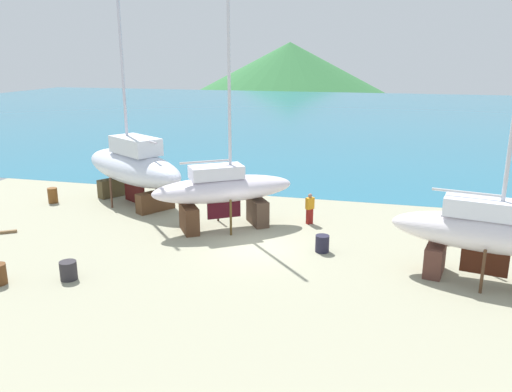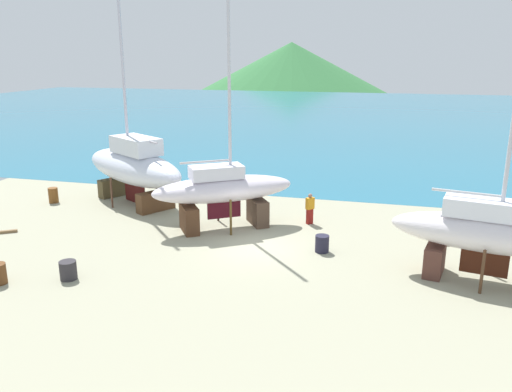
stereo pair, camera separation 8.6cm
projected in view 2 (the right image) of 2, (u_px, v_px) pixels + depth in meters
ground_plane at (247, 260)px, 22.87m from camera, size 42.15×42.15×0.00m
sea_water at (350, 116)px, 75.33m from camera, size 160.26×91.45×0.01m
headland_hill at (291, 79)px, 180.80m from camera, size 97.36×97.36×24.91m
sailboat_small_center at (223, 190)px, 26.51m from camera, size 7.39×5.97×12.05m
sailboat_far_slipway at (487, 234)px, 20.11m from camera, size 7.70×3.51×12.71m
sailboat_mid_port at (134, 166)px, 30.94m from camera, size 9.23×7.22×14.87m
worker at (310, 208)px, 27.47m from camera, size 0.47×0.49×1.67m
barrel_rust_mid at (439, 235)px, 25.05m from camera, size 0.75×0.95×0.62m
barrel_by_slipway at (68, 270)px, 20.83m from camera, size 0.90×0.90×0.77m
barrel_tipped_left at (322, 244)px, 23.68m from camera, size 0.64×0.64×0.79m
barrel_tar_black at (53, 195)px, 31.48m from camera, size 0.81×0.81×0.93m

